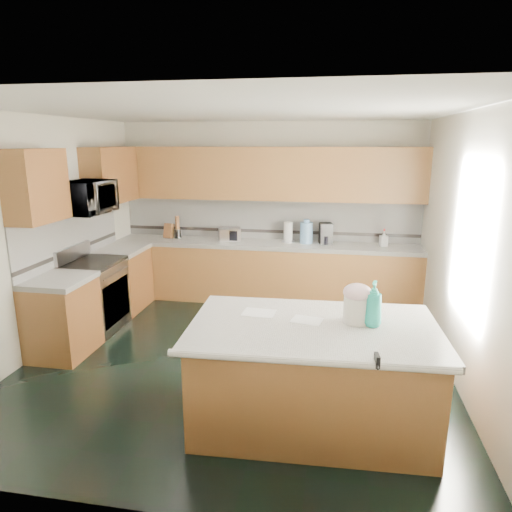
% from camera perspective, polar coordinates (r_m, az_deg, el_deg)
% --- Properties ---
extents(floor, '(4.60, 4.60, 0.00)m').
position_cam_1_polar(floor, '(5.35, -2.29, -12.58)').
color(floor, black).
rests_on(floor, ground).
extents(ceiling, '(4.60, 4.60, 0.00)m').
position_cam_1_polar(ceiling, '(4.79, -2.62, 17.69)').
color(ceiling, white).
rests_on(ceiling, ground).
extents(wall_back, '(4.60, 0.04, 2.70)m').
position_cam_1_polar(wall_back, '(7.14, 1.57, 5.62)').
color(wall_back, silver).
rests_on(wall_back, ground).
extents(wall_front, '(4.60, 0.04, 2.70)m').
position_cam_1_polar(wall_front, '(2.77, -12.91, -8.47)').
color(wall_front, silver).
rests_on(wall_front, ground).
extents(wall_left, '(0.04, 4.60, 2.70)m').
position_cam_1_polar(wall_left, '(5.84, -25.29, 2.39)').
color(wall_left, silver).
rests_on(wall_left, ground).
extents(wall_right, '(0.04, 4.60, 2.70)m').
position_cam_1_polar(wall_right, '(4.95, 24.79, 0.56)').
color(wall_right, silver).
rests_on(wall_right, ground).
extents(back_base_cab, '(4.60, 0.60, 0.86)m').
position_cam_1_polar(back_base_cab, '(7.03, 1.13, -2.20)').
color(back_base_cab, '#502C14').
rests_on(back_base_cab, ground).
extents(back_countertop, '(4.60, 0.64, 0.06)m').
position_cam_1_polar(back_countertop, '(6.91, 1.15, 1.47)').
color(back_countertop, white).
rests_on(back_countertop, back_base_cab).
extents(back_upper_cab, '(4.60, 0.33, 0.78)m').
position_cam_1_polar(back_upper_cab, '(6.89, 1.37, 10.26)').
color(back_upper_cab, '#502C14').
rests_on(back_upper_cab, wall_back).
extents(back_backsplash, '(4.60, 0.02, 0.63)m').
position_cam_1_polar(back_backsplash, '(7.13, 1.52, 4.67)').
color(back_backsplash, silver).
rests_on(back_backsplash, back_countertop).
extents(back_accent_band, '(4.60, 0.01, 0.05)m').
position_cam_1_polar(back_accent_band, '(7.15, 1.51, 3.12)').
color(back_accent_band, black).
rests_on(back_accent_band, back_countertop).
extents(left_base_cab_rear, '(0.60, 0.82, 0.86)m').
position_cam_1_polar(left_base_cab_rear, '(6.97, -16.31, -2.92)').
color(left_base_cab_rear, '#502C14').
rests_on(left_base_cab_rear, ground).
extents(left_counter_rear, '(0.64, 0.82, 0.06)m').
position_cam_1_polar(left_counter_rear, '(6.85, -16.57, 0.77)').
color(left_counter_rear, white).
rests_on(left_counter_rear, left_base_cab_rear).
extents(left_base_cab_front, '(0.60, 0.72, 0.86)m').
position_cam_1_polar(left_base_cab_front, '(5.71, -23.05, -7.24)').
color(left_base_cab_front, '#502C14').
rests_on(left_base_cab_front, ground).
extents(left_counter_front, '(0.64, 0.72, 0.06)m').
position_cam_1_polar(left_counter_front, '(5.57, -23.50, -2.81)').
color(left_counter_front, white).
rests_on(left_counter_front, left_base_cab_front).
extents(left_backsplash, '(0.02, 2.30, 0.63)m').
position_cam_1_polar(left_backsplash, '(6.29, -22.11, 2.39)').
color(left_backsplash, silver).
rests_on(left_backsplash, wall_left).
extents(left_accent_band, '(0.01, 2.30, 0.05)m').
position_cam_1_polar(left_accent_band, '(6.33, -21.90, 0.66)').
color(left_accent_band, black).
rests_on(left_accent_band, wall_left).
extents(left_upper_cab_rear, '(0.33, 1.09, 0.78)m').
position_cam_1_polar(left_upper_cab_rear, '(6.88, -17.70, 9.61)').
color(left_upper_cab_rear, '#502C14').
rests_on(left_upper_cab_rear, wall_left).
extents(left_upper_cab_front, '(0.33, 0.72, 0.78)m').
position_cam_1_polar(left_upper_cab_front, '(5.46, -25.77, 7.90)').
color(left_upper_cab_front, '#502C14').
rests_on(left_upper_cab_front, wall_left).
extents(range_body, '(0.60, 0.76, 0.88)m').
position_cam_1_polar(range_body, '(6.30, -19.45, -4.86)').
color(range_body, '#B7B7BC').
rests_on(range_body, ground).
extents(range_oven_door, '(0.02, 0.68, 0.55)m').
position_cam_1_polar(range_oven_door, '(6.18, -17.07, -5.43)').
color(range_oven_door, black).
rests_on(range_oven_door, range_body).
extents(range_cooktop, '(0.62, 0.78, 0.04)m').
position_cam_1_polar(range_cooktop, '(6.18, -19.80, -0.81)').
color(range_cooktop, black).
rests_on(range_cooktop, range_body).
extents(range_handle, '(0.02, 0.66, 0.02)m').
position_cam_1_polar(range_handle, '(6.06, -17.07, -2.05)').
color(range_handle, '#B7B7BC').
rests_on(range_handle, range_body).
extents(range_backguard, '(0.06, 0.76, 0.18)m').
position_cam_1_polar(range_backguard, '(6.28, -21.95, 0.37)').
color(range_backguard, '#B7B7BC').
rests_on(range_backguard, range_body).
extents(microwave, '(0.50, 0.73, 0.41)m').
position_cam_1_polar(microwave, '(6.03, -20.45, 6.87)').
color(microwave, '#B7B7BC').
rests_on(microwave, wall_left).
extents(island_base, '(2.00, 1.19, 0.86)m').
position_cam_1_polar(island_base, '(4.07, 7.02, -14.88)').
color(island_base, '#502C14').
rests_on(island_base, ground).
extents(island_top, '(2.10, 1.30, 0.06)m').
position_cam_1_polar(island_top, '(3.87, 7.23, -8.91)').
color(island_top, white).
rests_on(island_top, island_base).
extents(island_bullnose, '(2.05, 0.14, 0.06)m').
position_cam_1_polar(island_bullnose, '(3.32, 6.67, -12.96)').
color(island_bullnose, white).
rests_on(island_bullnose, island_base).
extents(treat_jar, '(0.23, 0.23, 0.23)m').
position_cam_1_polar(treat_jar, '(3.93, 12.45, -6.53)').
color(treat_jar, silver).
rests_on(treat_jar, island_top).
extents(treat_jar_lid, '(0.24, 0.24, 0.15)m').
position_cam_1_polar(treat_jar_lid, '(3.88, 12.57, -4.46)').
color(treat_jar_lid, beige).
rests_on(treat_jar_lid, treat_jar).
extents(treat_jar_knob, '(0.08, 0.03, 0.03)m').
position_cam_1_polar(treat_jar_knob, '(3.87, 12.61, -3.76)').
color(treat_jar_knob, tan).
rests_on(treat_jar_knob, treat_jar_lid).
extents(treat_jar_knob_end_l, '(0.04, 0.04, 0.04)m').
position_cam_1_polar(treat_jar_knob_end_l, '(3.87, 12.03, -3.73)').
color(treat_jar_knob_end_l, tan).
rests_on(treat_jar_knob_end_l, treat_jar_lid).
extents(treat_jar_knob_end_r, '(0.04, 0.04, 0.04)m').
position_cam_1_polar(treat_jar_knob_end_r, '(3.87, 13.19, -3.78)').
color(treat_jar_knob_end_r, tan).
rests_on(treat_jar_knob_end_r, treat_jar_lid).
extents(soap_bottle_island, '(0.18, 0.18, 0.38)m').
position_cam_1_polar(soap_bottle_island, '(3.87, 14.47, -5.80)').
color(soap_bottle_island, teal).
rests_on(soap_bottle_island, island_top).
extents(paper_sheet_a, '(0.29, 0.24, 0.00)m').
position_cam_1_polar(paper_sheet_a, '(3.94, 6.37, -7.97)').
color(paper_sheet_a, white).
rests_on(paper_sheet_a, island_top).
extents(paper_sheet_b, '(0.30, 0.23, 0.00)m').
position_cam_1_polar(paper_sheet_b, '(4.08, 0.37, -7.10)').
color(paper_sheet_b, white).
rests_on(paper_sheet_b, island_top).
extents(clamp_body, '(0.04, 0.10, 0.09)m').
position_cam_1_polar(clamp_body, '(3.34, 14.89, -12.49)').
color(clamp_body, black).
rests_on(clamp_body, island_top).
extents(clamp_handle, '(0.02, 0.07, 0.02)m').
position_cam_1_polar(clamp_handle, '(3.29, 14.95, -13.24)').
color(clamp_handle, black).
rests_on(clamp_handle, island_top).
extents(knife_block, '(0.14, 0.18, 0.25)m').
position_cam_1_polar(knife_block, '(7.32, -10.85, 3.09)').
color(knife_block, '#472814').
rests_on(knife_block, back_countertop).
extents(utensil_crock, '(0.11, 0.11, 0.14)m').
position_cam_1_polar(utensil_crock, '(7.31, -9.75, 2.78)').
color(utensil_crock, black).
rests_on(utensil_crock, back_countertop).
extents(utensil_bundle, '(0.07, 0.07, 0.21)m').
position_cam_1_polar(utensil_bundle, '(7.28, -9.81, 4.14)').
color(utensil_bundle, '#472814').
rests_on(utensil_bundle, utensil_crock).
extents(toaster_oven, '(0.38, 0.32, 0.19)m').
position_cam_1_polar(toaster_oven, '(7.04, -3.32, 2.71)').
color(toaster_oven, '#B7B7BC').
rests_on(toaster_oven, back_countertop).
extents(toaster_oven_door, '(0.29, 0.01, 0.15)m').
position_cam_1_polar(toaster_oven_door, '(6.94, -3.52, 2.55)').
color(toaster_oven_door, black).
rests_on(toaster_oven_door, toaster_oven).
extents(paper_towel, '(0.13, 0.13, 0.30)m').
position_cam_1_polar(paper_towel, '(6.93, 4.03, 3.00)').
color(paper_towel, white).
rests_on(paper_towel, back_countertop).
extents(paper_towel_base, '(0.20, 0.20, 0.01)m').
position_cam_1_polar(paper_towel_base, '(6.96, 4.01, 1.84)').
color(paper_towel_base, '#B7B7BC').
rests_on(paper_towel_base, back_countertop).
extents(water_jug, '(0.19, 0.19, 0.32)m').
position_cam_1_polar(water_jug, '(6.87, 6.32, 2.90)').
color(water_jug, '#71A4D8').
rests_on(water_jug, back_countertop).
extents(water_jug_neck, '(0.09, 0.09, 0.05)m').
position_cam_1_polar(water_jug_neck, '(6.83, 6.36, 4.39)').
color(water_jug_neck, '#71A4D8').
rests_on(water_jug_neck, water_jug).
extents(coffee_maker, '(0.22, 0.23, 0.31)m').
position_cam_1_polar(coffee_maker, '(6.88, 8.71, 2.81)').
color(coffee_maker, black).
rests_on(coffee_maker, back_countertop).
extents(coffee_carafe, '(0.13, 0.13, 0.13)m').
position_cam_1_polar(coffee_carafe, '(6.85, 8.67, 1.99)').
color(coffee_carafe, black).
rests_on(coffee_carafe, back_countertop).
extents(soap_bottle_back, '(0.12, 0.13, 0.23)m').
position_cam_1_polar(soap_bottle_back, '(6.89, 15.68, 2.12)').
color(soap_bottle_back, white).
rests_on(soap_bottle_back, back_countertop).
extents(soap_back_cap, '(0.02, 0.02, 0.03)m').
position_cam_1_polar(soap_back_cap, '(6.86, 15.75, 3.16)').
color(soap_back_cap, red).
rests_on(soap_back_cap, soap_bottle_back).
extents(window_light_proxy, '(0.02, 1.40, 1.10)m').
position_cam_1_polar(window_light_proxy, '(4.72, 25.22, 1.79)').
color(window_light_proxy, white).
rests_on(window_light_proxy, wall_right).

